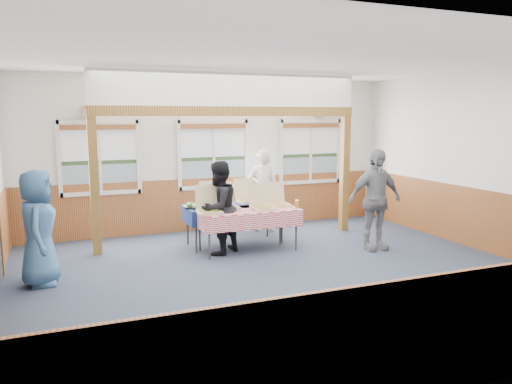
{
  "coord_description": "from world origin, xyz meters",
  "views": [
    {
      "loc": [
        -3.07,
        -6.63,
        2.41
      ],
      "look_at": [
        -0.02,
        1.0,
        1.15
      ],
      "focal_mm": 35.0,
      "sensor_mm": 36.0,
      "label": 1
    }
  ],
  "objects_px": {
    "woman_white": "(263,190)",
    "woman_black": "(219,208)",
    "table_left": "(234,208)",
    "table_right": "(248,212)",
    "man_blue": "(38,228)",
    "person_grey": "(375,200)"
  },
  "relations": [
    {
      "from": "woman_white",
      "to": "person_grey",
      "type": "bearing_deg",
      "value": 145.14
    },
    {
      "from": "table_left",
      "to": "table_right",
      "type": "height_order",
      "value": "same"
    },
    {
      "from": "person_grey",
      "to": "woman_black",
      "type": "bearing_deg",
      "value": 164.13
    },
    {
      "from": "woman_white",
      "to": "woman_black",
      "type": "relative_size",
      "value": 1.06
    },
    {
      "from": "table_left",
      "to": "person_grey",
      "type": "xyz_separation_m",
      "value": [
        2.24,
        -1.28,
        0.21
      ]
    },
    {
      "from": "table_right",
      "to": "man_blue",
      "type": "bearing_deg",
      "value": -156.31
    },
    {
      "from": "table_right",
      "to": "man_blue",
      "type": "distance_m",
      "value": 3.47
    },
    {
      "from": "table_right",
      "to": "woman_black",
      "type": "bearing_deg",
      "value": -167.03
    },
    {
      "from": "table_left",
      "to": "person_grey",
      "type": "height_order",
      "value": "person_grey"
    },
    {
      "from": "woman_white",
      "to": "table_left",
      "type": "bearing_deg",
      "value": 63.47
    },
    {
      "from": "woman_black",
      "to": "person_grey",
      "type": "xyz_separation_m",
      "value": [
        2.7,
        -0.76,
        0.1
      ]
    },
    {
      "from": "woman_white",
      "to": "woman_black",
      "type": "xyz_separation_m",
      "value": [
        -1.39,
        -1.31,
        -0.05
      ]
    },
    {
      "from": "table_left",
      "to": "man_blue",
      "type": "relative_size",
      "value": 1.19
    },
    {
      "from": "table_left",
      "to": "woman_black",
      "type": "distance_m",
      "value": 0.7
    },
    {
      "from": "person_grey",
      "to": "table_left",
      "type": "bearing_deg",
      "value": 150.15
    },
    {
      "from": "man_blue",
      "to": "woman_white",
      "type": "bearing_deg",
      "value": -60.23
    },
    {
      "from": "table_right",
      "to": "woman_white",
      "type": "xyz_separation_m",
      "value": [
        0.85,
        1.32,
        0.17
      ]
    },
    {
      "from": "table_left",
      "to": "person_grey",
      "type": "relative_size",
      "value": 1.08
    },
    {
      "from": "woman_white",
      "to": "woman_black",
      "type": "height_order",
      "value": "woman_white"
    },
    {
      "from": "woman_black",
      "to": "man_blue",
      "type": "xyz_separation_m",
      "value": [
        -2.87,
        -0.61,
        0.01
      ]
    },
    {
      "from": "table_right",
      "to": "woman_white",
      "type": "distance_m",
      "value": 1.58
    },
    {
      "from": "table_left",
      "to": "table_right",
      "type": "xyz_separation_m",
      "value": [
        0.08,
        -0.52,
        -0.0
      ]
    }
  ]
}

